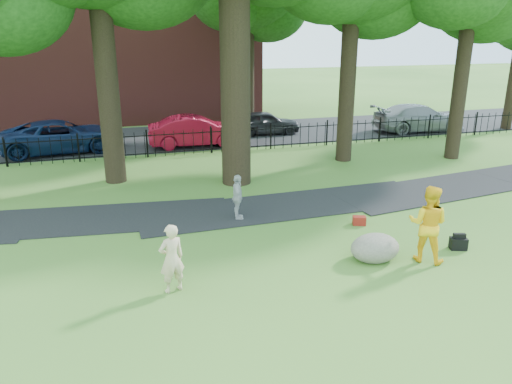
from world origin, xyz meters
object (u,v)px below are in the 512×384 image
object	(u,v)px
man	(428,224)
red_sedan	(196,131)
boulder	(375,246)
woman	(172,258)

from	to	relation	value
man	red_sedan	xyz separation A→B (m)	(-3.49, 14.59, -0.24)
boulder	red_sedan	distance (m)	14.38
boulder	man	bearing A→B (deg)	-17.48
man	red_sedan	world-z (taller)	man
man	boulder	size ratio (longest dim) A/B	1.55
man	woman	bearing A→B (deg)	40.78
woman	boulder	bearing A→B (deg)	164.44
boulder	red_sedan	xyz separation A→B (m)	(-2.26, 14.20, 0.39)
woman	man	size ratio (longest dim) A/B	0.81
woman	man	bearing A→B (deg)	160.65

